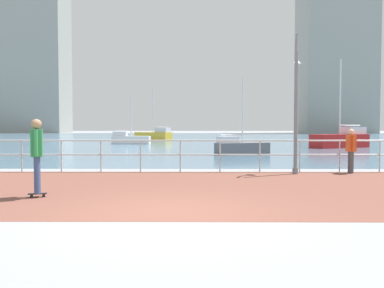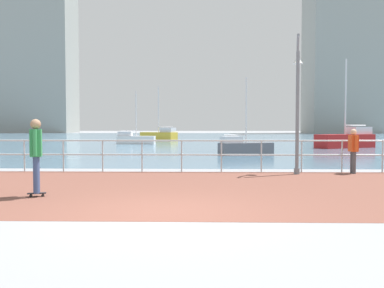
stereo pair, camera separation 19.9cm
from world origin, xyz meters
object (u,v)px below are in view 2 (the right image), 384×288
bystander (353,148)px  sailboat_yellow (244,147)px  skateboarder (36,150)px  lamppost (297,97)px  sailboat_red (160,135)px  sailboat_blue (135,139)px  sailboat_navy (347,139)px

bystander → sailboat_yellow: bearing=106.4°
skateboarder → sailboat_yellow: (6.17, 14.03, -0.64)m
skateboarder → sailboat_yellow: 15.34m
lamppost → skateboarder: lamppost is taller
bystander → sailboat_red: size_ratio=0.24×
skateboarder → sailboat_blue: bearing=95.0°
sailboat_navy → sailboat_yellow: (-8.59, -7.73, -0.22)m
lamppost → sailboat_navy: 18.86m
sailboat_blue → sailboat_red: size_ratio=0.77×
sailboat_navy → bystander: bearing=-109.1°
bystander → sailboat_navy: bearing=70.9°
skateboarder → sailboat_red: (-1.16, 37.40, -0.46)m
sailboat_yellow → skateboarder: bearing=-113.7°
lamppost → sailboat_navy: size_ratio=0.70×
lamppost → sailboat_yellow: 9.61m
lamppost → sailboat_blue: size_ratio=0.96×
sailboat_red → sailboat_blue: bearing=-97.8°
lamppost → sailboat_navy: sailboat_navy is taller
sailboat_blue → sailboat_yellow: (8.63, -13.90, -0.04)m
sailboat_blue → lamppost: bearing=-67.9°
sailboat_blue → sailboat_yellow: size_ratio=1.10×
sailboat_navy → lamppost: bearing=-114.5°
skateboarder → bystander: (8.89, 4.77, -0.18)m
lamppost → sailboat_yellow: lamppost is taller
sailboat_blue → sailboat_navy: bearing=-19.7°
skateboarder → sailboat_yellow: size_ratio=0.40×
sailboat_blue → sailboat_red: (1.30, 9.47, 0.14)m
lamppost → skateboarder: 8.54m
bystander → sailboat_yellow: sailboat_yellow is taller
lamppost → sailboat_blue: sailboat_blue is taller
bystander → sailboat_navy: (5.87, 16.99, -0.24)m
sailboat_yellow → sailboat_red: bearing=107.4°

